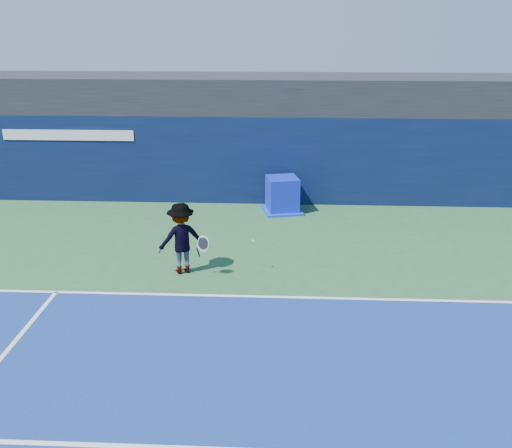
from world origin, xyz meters
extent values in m
plane|color=#295C30|center=(0.00, 0.00, 0.00)|extent=(80.00, 80.00, 0.00)
cube|color=white|center=(0.00, 3.00, 0.01)|extent=(24.00, 0.10, 0.01)
cube|color=black|center=(0.00, 11.50, 3.60)|extent=(36.00, 3.00, 1.20)
cube|color=#0A1538|center=(0.00, 10.50, 1.50)|extent=(36.00, 1.00, 3.00)
cube|color=white|center=(-7.00, 9.99, 2.35)|extent=(4.50, 0.04, 0.35)
cube|color=#0D1CBF|center=(0.29, 9.24, 0.58)|extent=(1.17, 1.17, 1.17)
cube|color=#0D36BF|center=(0.29, 9.24, 0.04)|extent=(1.46, 1.46, 0.08)
imported|color=silver|center=(-2.20, 4.30, 0.92)|extent=(1.35, 1.07, 1.83)
cylinder|color=black|center=(-1.75, 4.05, 0.65)|extent=(0.09, 0.16, 0.29)
torus|color=silver|center=(-1.61, 4.00, 0.90)|extent=(0.34, 0.19, 0.33)
cylinder|color=black|center=(-1.61, 4.00, 0.90)|extent=(0.28, 0.15, 0.28)
sphere|color=#C0EA1A|center=(-0.42, 4.38, 0.85)|extent=(0.06, 0.06, 0.06)
camera|label=1|loc=(0.30, -8.84, 6.11)|focal=40.00mm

